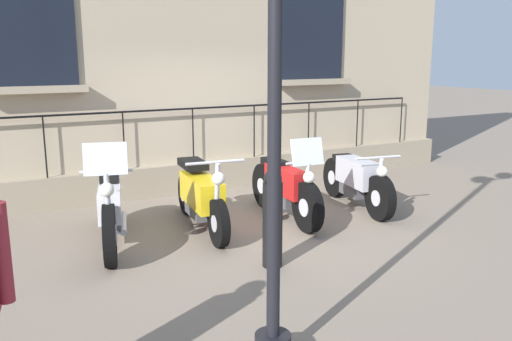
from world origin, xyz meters
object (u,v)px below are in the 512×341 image
Objects in this scene: motorcycle_yellow at (201,197)px; bollard at (273,218)px; motorcycle_white at (111,209)px; motorcycle_red at (285,188)px; motorcycle_silver at (357,180)px.

motorcycle_yellow is 1.62m from bollard.
motorcycle_white is 1.04× the size of motorcycle_red.
motorcycle_yellow is (-0.05, 1.23, -0.01)m from motorcycle_white.
motorcycle_red is at bearing 143.35° from bollard.
motorcycle_yellow is 1.05× the size of motorcycle_red.
motorcycle_silver is 1.85× the size of bollard.
motorcycle_white is at bearing -138.20° from bollard.
motorcycle_yellow is 2.53m from motorcycle_silver.
motorcycle_red reaches higher than motorcycle_yellow.
motorcycle_silver is (0.20, 2.52, -0.01)m from motorcycle_yellow.
bollard is at bearing 5.76° from motorcycle_yellow.
motorcycle_white is 1.00× the size of motorcycle_yellow.
motorcycle_yellow is at bearing -94.51° from motorcycle_silver.
motorcycle_white is at bearing -92.82° from motorcycle_red.
motorcycle_silver is at bearing 88.77° from motorcycle_red.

